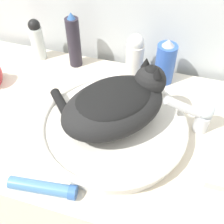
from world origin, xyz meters
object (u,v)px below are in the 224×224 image
Objects in this scene: cream_tube at (44,188)px; soap_bar at (221,181)px; cat at (116,103)px; spray_bottle_trigger at (165,63)px; deodorant_stick at (37,39)px; lotion_bottle_white at (135,56)px; hairspray_can_black at (74,42)px; faucet at (199,114)px.

soap_bar is (0.42, 0.15, -0.00)m from cream_tube.
spray_bottle_trigger is at bearing 22.37° from cat.
deodorant_stick reaches higher than soap_bar.
spray_bottle_trigger is 0.11m from lotion_bottle_white.
deodorant_stick is 0.47m from spray_bottle_trigger.
lotion_bottle_white reaches higher than cream_tube.
cat is at bearing -108.81° from spray_bottle_trigger.
spray_bottle_trigger is 0.42m from soap_bar.
lotion_bottle_white is 2.00× the size of soap_bar.
cream_tube is at bearing -76.84° from hairspray_can_black.
soap_bar is (0.21, -0.36, -0.06)m from spray_bottle_trigger.
cat is 0.33m from soap_bar.
faucet is at bearing -56.54° from spray_bottle_trigger.
cat is at bearing -1.39° from faucet.
cat and hairspray_can_black have the same top height.
spray_bottle_trigger is at bearing 0.00° from lotion_bottle_white.
faucet is at bearing -18.12° from deodorant_stick.
hairspray_can_black is 1.18× the size of cream_tube.
faucet is 1.79× the size of soap_bar.
cat reaches higher than soap_bar.
cream_tube is (-0.34, -0.31, -0.05)m from faucet.
spray_bottle_trigger is at bearing 67.80° from cream_tube.
lotion_bottle_white is at bearing -59.74° from faucet.
deodorant_stick is 0.37m from lotion_bottle_white.
faucet is 0.50m from hairspray_can_black.
soap_bar is (0.08, -0.16, -0.05)m from faucet.
soap_bar is at bearing -33.92° from hairspray_can_black.
cream_tube is (-0.12, -0.24, -0.10)m from cat.
hairspray_can_black is 0.33m from spray_bottle_trigger.
spray_bottle_trigger is 1.00× the size of lotion_bottle_white.
lotion_bottle_white reaches higher than faucet.
deodorant_stick is (-0.61, 0.20, 0.01)m from faucet.
lotion_bottle_white reaches higher than deodorant_stick.
spray_bottle_trigger reaches higher than cream_tube.
cat is 2.35× the size of lotion_bottle_white.
hairspray_can_black is 1.30× the size of deodorant_stick.
cat is 0.28m from cream_tube.
lotion_bottle_white reaches higher than soap_bar.
deodorant_stick is at bearing 152.17° from soap_bar.
deodorant_stick is 0.91× the size of cream_tube.
faucet is 0.24m from spray_bottle_trigger.
soap_bar is at bearing -59.80° from spray_bottle_trigger.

